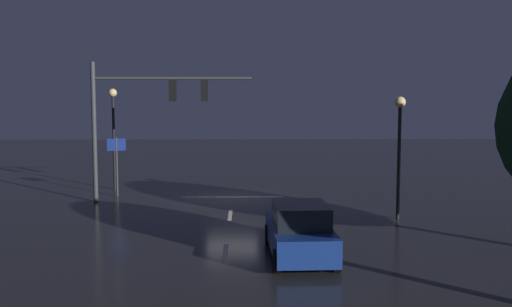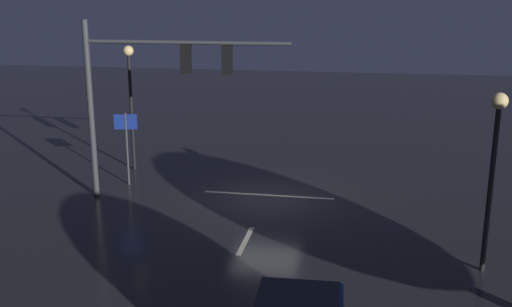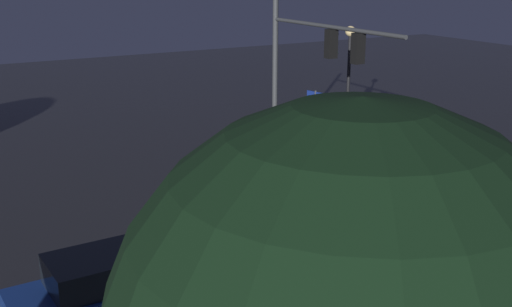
% 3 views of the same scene
% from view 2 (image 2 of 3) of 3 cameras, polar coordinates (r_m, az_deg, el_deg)
% --- Properties ---
extents(ground_plane, '(80.00, 80.00, 0.00)m').
position_cam_2_polar(ground_plane, '(22.24, 1.00, -4.40)').
color(ground_plane, '#232326').
extents(traffic_signal_assembly, '(7.48, 0.47, 6.56)m').
position_cam_2_polar(traffic_signal_assembly, '(21.51, -10.04, 7.07)').
color(traffic_signal_assembly, '#383A3D').
rests_on(traffic_signal_assembly, ground_plane).
extents(lane_dash_far, '(0.16, 2.20, 0.01)m').
position_cam_2_polar(lane_dash_far, '(18.56, -1.02, -8.37)').
color(lane_dash_far, beige).
rests_on(lane_dash_far, ground_plane).
extents(stop_bar, '(5.00, 0.16, 0.01)m').
position_cam_2_polar(stop_bar, '(22.66, 1.18, -4.02)').
color(stop_bar, beige).
rests_on(stop_bar, ground_plane).
extents(street_lamp_left_kerb, '(0.44, 0.44, 4.96)m').
position_cam_2_polar(street_lamp_left_kerb, '(16.70, 21.97, 0.46)').
color(street_lamp_left_kerb, black).
rests_on(street_lamp_left_kerb, ground_plane).
extents(street_lamp_right_kerb, '(0.44, 0.44, 5.37)m').
position_cam_2_polar(street_lamp_right_kerb, '(25.78, -12.02, 6.49)').
color(street_lamp_right_kerb, black).
rests_on(street_lamp_right_kerb, ground_plane).
extents(route_sign, '(0.89, 0.27, 2.94)m').
position_cam_2_polar(route_sign, '(23.93, -12.38, 1.90)').
color(route_sign, '#383A3D').
rests_on(route_sign, ground_plane).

